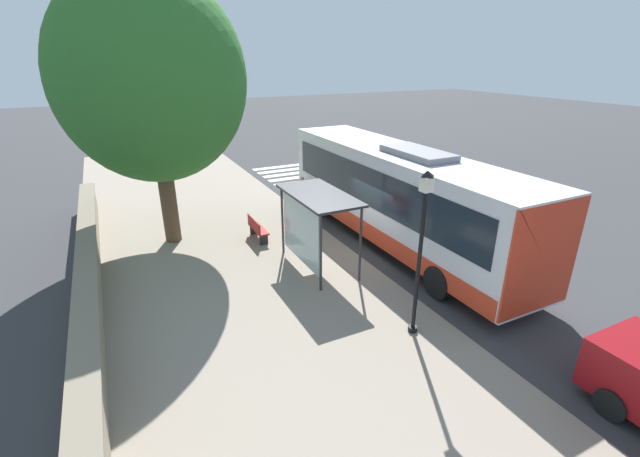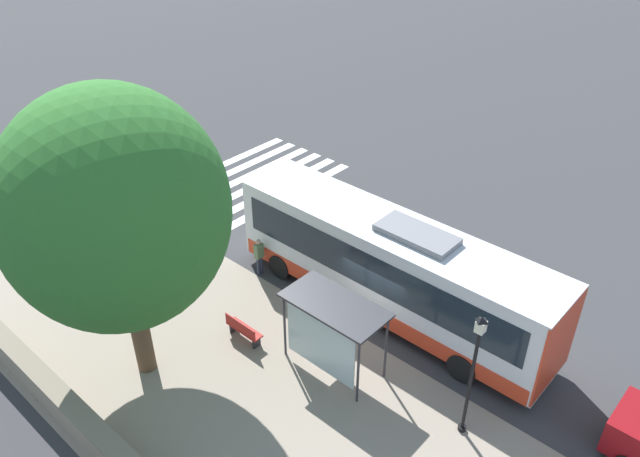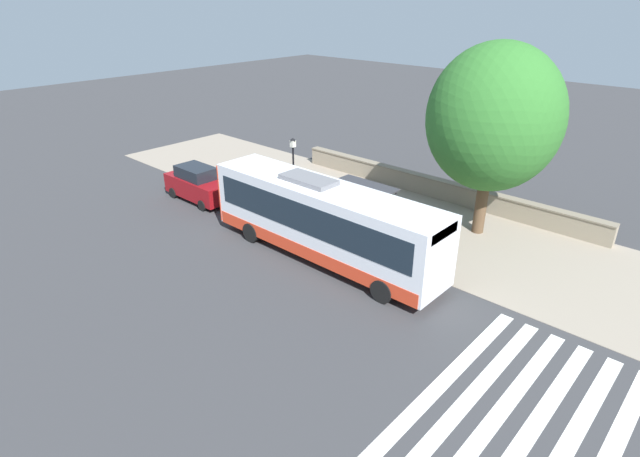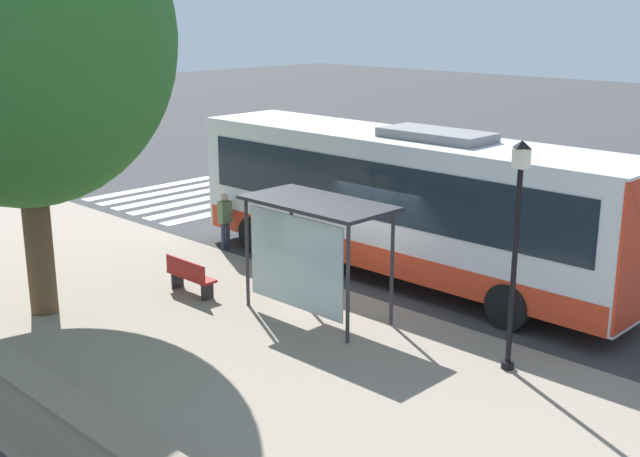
{
  "view_description": "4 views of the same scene",
  "coord_description": "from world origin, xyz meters",
  "px_view_note": "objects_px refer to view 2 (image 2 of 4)",
  "views": [
    {
      "loc": [
        -7.43,
        -11.88,
        6.7
      ],
      "look_at": [
        -1.44,
        0.11,
        1.24
      ],
      "focal_mm": 24.0,
      "sensor_mm": 36.0,
      "label": 1
    },
    {
      "loc": [
        -12.79,
        -9.56,
        14.75
      ],
      "look_at": [
        1.72,
        3.42,
        2.13
      ],
      "focal_mm": 35.0,
      "sensor_mm": 36.0,
      "label": 2
    },
    {
      "loc": [
        17.15,
        14.04,
        11.28
      ],
      "look_at": [
        1.82,
        0.02,
        1.46
      ],
      "focal_mm": 28.0,
      "sensor_mm": 36.0,
      "label": 3
    },
    {
      "loc": [
        -13.38,
        -11.68,
        6.47
      ],
      "look_at": [
        -0.73,
        0.62,
        1.65
      ],
      "focal_mm": 45.0,
      "sensor_mm": 36.0,
      "label": 4
    }
  ],
  "objects_px": {
    "bus_shelter": "(331,318)",
    "bench": "(243,330)",
    "bus": "(391,266)",
    "pedestrian": "(259,254)",
    "shade_tree": "(115,210)",
    "street_lamp_near": "(473,367)"
  },
  "relations": [
    {
      "from": "bus_shelter",
      "to": "bench",
      "type": "height_order",
      "value": "bus_shelter"
    },
    {
      "from": "bus",
      "to": "pedestrian",
      "type": "bearing_deg",
      "value": 107.43
    },
    {
      "from": "shade_tree",
      "to": "street_lamp_near",
      "type": "bearing_deg",
      "value": -62.71
    },
    {
      "from": "street_lamp_near",
      "to": "bus",
      "type": "bearing_deg",
      "value": 58.93
    },
    {
      "from": "bus_shelter",
      "to": "bench",
      "type": "distance_m",
      "value": 3.61
    },
    {
      "from": "bus",
      "to": "street_lamp_near",
      "type": "xyz_separation_m",
      "value": [
        -2.9,
        -4.81,
        0.6
      ]
    },
    {
      "from": "pedestrian",
      "to": "street_lamp_near",
      "type": "height_order",
      "value": "street_lamp_near"
    },
    {
      "from": "bench",
      "to": "shade_tree",
      "type": "bearing_deg",
      "value": 154.57
    },
    {
      "from": "bus",
      "to": "bus_shelter",
      "type": "relative_size",
      "value": 3.65
    },
    {
      "from": "street_lamp_near",
      "to": "shade_tree",
      "type": "bearing_deg",
      "value": 117.29
    },
    {
      "from": "pedestrian",
      "to": "bench",
      "type": "bearing_deg",
      "value": -141.97
    },
    {
      "from": "bus",
      "to": "pedestrian",
      "type": "xyz_separation_m",
      "value": [
        -1.58,
        5.03,
        -1.03
      ]
    },
    {
      "from": "bench",
      "to": "shade_tree",
      "type": "height_order",
      "value": "shade_tree"
    },
    {
      "from": "bus",
      "to": "bus_shelter",
      "type": "xyz_separation_m",
      "value": [
        -3.57,
        -0.35,
        0.18
      ]
    },
    {
      "from": "bus_shelter",
      "to": "pedestrian",
      "type": "bearing_deg",
      "value": 69.67
    },
    {
      "from": "bench",
      "to": "street_lamp_near",
      "type": "bearing_deg",
      "value": -77.54
    },
    {
      "from": "shade_tree",
      "to": "pedestrian",
      "type": "bearing_deg",
      "value": 8.97
    },
    {
      "from": "pedestrian",
      "to": "shade_tree",
      "type": "bearing_deg",
      "value": -171.03
    },
    {
      "from": "pedestrian",
      "to": "bench",
      "type": "xyz_separation_m",
      "value": [
        -2.98,
        -2.33,
        -0.46
      ]
    },
    {
      "from": "bus_shelter",
      "to": "shade_tree",
      "type": "xyz_separation_m",
      "value": [
        -3.92,
        4.45,
        3.81
      ]
    },
    {
      "from": "bench",
      "to": "street_lamp_near",
      "type": "xyz_separation_m",
      "value": [
        1.66,
        -7.51,
        2.08
      ]
    },
    {
      "from": "bench",
      "to": "shade_tree",
      "type": "relative_size",
      "value": 0.15
    }
  ]
}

